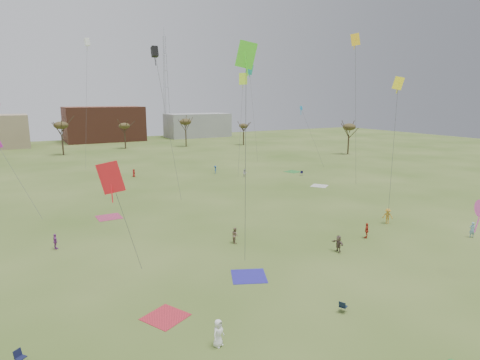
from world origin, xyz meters
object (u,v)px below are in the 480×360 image
spectator_fore_a (367,231)px  camp_chair_right (301,174)px  camp_chair_left (21,360)px  radio_tower (166,87)px  flyer_near_left (218,333)px  camp_chair_center (343,309)px

spectator_fore_a → camp_chair_right: spectator_fore_a is taller
camp_chair_left → radio_tower: size_ratio=0.02×
spectator_fore_a → camp_chair_left: bearing=-29.6°
camp_chair_left → spectator_fore_a: bearing=-27.7°
camp_chair_left → radio_tower: bearing=30.0°
camp_chair_left → flyer_near_left: bearing=-57.9°
flyer_near_left → camp_chair_center: bearing=-29.0°
flyer_near_left → spectator_fore_a: (22.83, 9.74, -0.03)m
camp_chair_center → camp_chair_right: bearing=-59.4°
spectator_fore_a → camp_chair_left: (-33.56, -5.75, -0.59)m
radio_tower → camp_chair_left: bearing=-112.5°
spectator_fore_a → camp_chair_center: bearing=-1.0°
camp_chair_left → camp_chair_right: size_ratio=1.00×
camp_chair_left → camp_chair_right: bearing=0.2°
spectator_fore_a → camp_chair_center: size_ratio=1.96×
flyer_near_left → camp_chair_left: bearing=134.9°
camp_chair_right → radio_tower: size_ratio=0.02×
camp_chair_left → radio_tower: radio_tower is taller
spectator_fore_a → camp_chair_left: spectator_fore_a is taller
camp_chair_center → flyer_near_left: bearing=60.7°
radio_tower → camp_chair_right: bearing=-92.5°
radio_tower → spectator_fore_a: bearing=-99.3°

